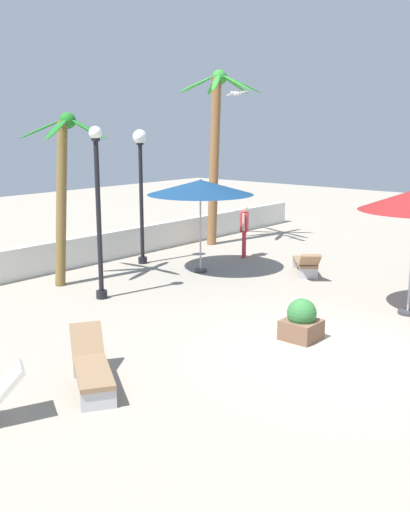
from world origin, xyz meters
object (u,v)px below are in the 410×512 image
(lounge_chair_2, at_px, (306,262))
(lamp_post_2, at_px, (98,203))
(planter, at_px, (301,321))
(patio_umbrella_2, at_px, (200,187))
(seagull_0, at_px, (236,93))
(palm_tree_0, at_px, (216,138))
(lounge_chair_0, at_px, (91,364))
(lamp_post_1, at_px, (141,174))
(guest_1, at_px, (244,226))
(palm_tree_1, at_px, (63,178))

(lounge_chair_2, bearing_deg, lamp_post_2, 153.12)
(planter, bearing_deg, patio_umbrella_2, 60.64)
(lamp_post_2, distance_m, seagull_0, 7.90)
(palm_tree_0, height_order, lounge_chair_0, palm_tree_0)
(lamp_post_1, xyz_separation_m, planter, (-2.64, -7.42, -2.43))
(patio_umbrella_2, bearing_deg, lounge_chair_0, -152.00)
(lamp_post_1, height_order, guest_1, lamp_post_1)
(lounge_chair_0, distance_m, seagull_0, 12.88)
(lounge_chair_0, bearing_deg, patio_umbrella_2, 28.00)
(patio_umbrella_2, distance_m, palm_tree_1, 3.89)
(palm_tree_0, height_order, lamp_post_1, palm_tree_0)
(lounge_chair_0, xyz_separation_m, guest_1, (9.58, 4.00, 0.68))
(lounge_chair_2, bearing_deg, guest_1, 74.87)
(lamp_post_1, height_order, lamp_post_2, lamp_post_2)
(lounge_chair_2, bearing_deg, lamp_post_1, 112.63)
(lamp_post_1, height_order, lounge_chair_2, lamp_post_1)
(guest_1, xyz_separation_m, seagull_0, (1.09, 1.24, 4.28))
(seagull_0, relative_size, planter, 1.53)
(seagull_0, bearing_deg, guest_1, -131.41)
(lamp_post_1, relative_size, lounge_chair_2, 2.31)
(lamp_post_1, bearing_deg, palm_tree_1, -176.15)
(lounge_chair_2, bearing_deg, lounge_chair_0, -172.37)
(lamp_post_1, relative_size, guest_1, 2.39)
(patio_umbrella_2, height_order, lamp_post_2, lamp_post_2)
(palm_tree_1, distance_m, lounge_chair_0, 7.33)
(patio_umbrella_2, height_order, guest_1, patio_umbrella_2)
(patio_umbrella_2, xyz_separation_m, lounge_chair_2, (1.65, -2.63, -2.12))
(patio_umbrella_2, bearing_deg, seagull_0, 22.19)
(palm_tree_1, height_order, planter, palm_tree_1)
(lamp_post_2, relative_size, seagull_0, 3.28)
(patio_umbrella_2, distance_m, seagull_0, 4.72)
(lamp_post_2, xyz_separation_m, lounge_chair_2, (5.36, -2.72, -2.01))
(lounge_chair_0, xyz_separation_m, seagull_0, (10.67, 5.24, 4.95))
(lounge_chair_0, height_order, planter, planter)
(lounge_chair_2, bearing_deg, patio_umbrella_2, 122.11)
(patio_umbrella_2, height_order, palm_tree_1, palm_tree_1)
(lounge_chair_2, distance_m, planter, 5.33)
(lamp_post_2, bearing_deg, patio_umbrella_2, -1.37)
(lamp_post_2, relative_size, planter, 5.01)
(lounge_chair_2, bearing_deg, palm_tree_0, 68.20)
(lamp_post_1, bearing_deg, patio_umbrella_2, -81.06)
(palm_tree_0, xyz_separation_m, planter, (-6.66, -7.75, -3.44))
(lamp_post_2, relative_size, lounge_chair_0, 2.26)
(seagull_0, bearing_deg, planter, -133.97)
(lounge_chair_0, distance_m, guest_1, 10.41)
(palm_tree_1, distance_m, lamp_post_1, 3.03)
(lamp_post_2, bearing_deg, guest_1, 0.96)
(palm_tree_0, xyz_separation_m, lamp_post_1, (-4.02, -0.33, -1.01))
(patio_umbrella_2, distance_m, lamp_post_1, 2.18)
(palm_tree_0, xyz_separation_m, lamp_post_2, (-7.40, -2.37, -1.42))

